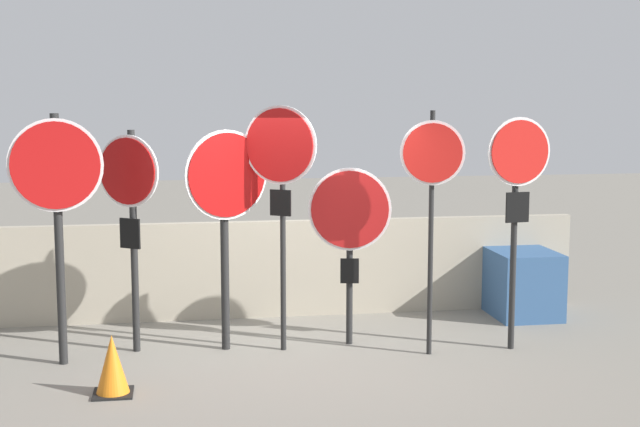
{
  "coord_description": "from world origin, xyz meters",
  "views": [
    {
      "loc": [
        -1.17,
        -9.21,
        2.73
      ],
      "look_at": [
        0.32,
        0.0,
        1.49
      ],
      "focal_mm": 50.0,
      "sensor_mm": 36.0,
      "label": 1
    }
  ],
  "objects_px": {
    "stop_sign_1": "(130,198)",
    "stop_sign_6": "(518,182)",
    "stop_sign_4": "(350,221)",
    "stop_sign_5": "(432,175)",
    "traffic_cone_0": "(112,365)",
    "stop_sign_3": "(281,167)",
    "stop_sign_2": "(226,197)",
    "stop_sign_0": "(57,191)",
    "storage_crate": "(523,283)"
  },
  "relations": [
    {
      "from": "stop_sign_4",
      "to": "stop_sign_5",
      "type": "height_order",
      "value": "stop_sign_5"
    },
    {
      "from": "stop_sign_2",
      "to": "stop_sign_5",
      "type": "distance_m",
      "value": 2.17
    },
    {
      "from": "stop_sign_2",
      "to": "stop_sign_3",
      "type": "xyz_separation_m",
      "value": [
        0.57,
        -0.12,
        0.31
      ]
    },
    {
      "from": "stop_sign_1",
      "to": "traffic_cone_0",
      "type": "bearing_deg",
      "value": -60.83
    },
    {
      "from": "stop_sign_3",
      "to": "storage_crate",
      "type": "xyz_separation_m",
      "value": [
        3.14,
        1.06,
        -1.57
      ]
    },
    {
      "from": "stop_sign_5",
      "to": "stop_sign_6",
      "type": "height_order",
      "value": "stop_sign_5"
    },
    {
      "from": "stop_sign_4",
      "to": "storage_crate",
      "type": "height_order",
      "value": "stop_sign_4"
    },
    {
      "from": "stop_sign_0",
      "to": "stop_sign_4",
      "type": "height_order",
      "value": "stop_sign_0"
    },
    {
      "from": "stop_sign_0",
      "to": "stop_sign_1",
      "type": "relative_size",
      "value": 1.08
    },
    {
      "from": "stop_sign_3",
      "to": "stop_sign_4",
      "type": "distance_m",
      "value": 0.98
    },
    {
      "from": "stop_sign_5",
      "to": "traffic_cone_0",
      "type": "xyz_separation_m",
      "value": [
        -3.22,
        -0.75,
        -1.64
      ]
    },
    {
      "from": "stop_sign_4",
      "to": "stop_sign_5",
      "type": "bearing_deg",
      "value": -23.43
    },
    {
      "from": "traffic_cone_0",
      "to": "stop_sign_2",
      "type": "bearing_deg",
      "value": 48.54
    },
    {
      "from": "stop_sign_1",
      "to": "stop_sign_5",
      "type": "xyz_separation_m",
      "value": [
        3.09,
        -0.61,
        0.25
      ]
    },
    {
      "from": "stop_sign_1",
      "to": "stop_sign_4",
      "type": "relative_size",
      "value": 1.21
    },
    {
      "from": "traffic_cone_0",
      "to": "storage_crate",
      "type": "relative_size",
      "value": 0.6
    },
    {
      "from": "stop_sign_2",
      "to": "traffic_cone_0",
      "type": "relative_size",
      "value": 4.23
    },
    {
      "from": "stop_sign_3",
      "to": "stop_sign_4",
      "type": "height_order",
      "value": "stop_sign_3"
    },
    {
      "from": "stop_sign_1",
      "to": "stop_sign_3",
      "type": "distance_m",
      "value": 1.61
    },
    {
      "from": "stop_sign_3",
      "to": "stop_sign_2",
      "type": "bearing_deg",
      "value": -159.81
    },
    {
      "from": "stop_sign_1",
      "to": "stop_sign_3",
      "type": "xyz_separation_m",
      "value": [
        1.57,
        -0.2,
        0.32
      ]
    },
    {
      "from": "stop_sign_0",
      "to": "stop_sign_4",
      "type": "bearing_deg",
      "value": 1.8
    },
    {
      "from": "storage_crate",
      "to": "stop_sign_0",
      "type": "bearing_deg",
      "value": -167.35
    },
    {
      "from": "stop_sign_1",
      "to": "traffic_cone_0",
      "type": "relative_size",
      "value": 4.22
    },
    {
      "from": "stop_sign_2",
      "to": "traffic_cone_0",
      "type": "distance_m",
      "value": 2.2
    },
    {
      "from": "stop_sign_4",
      "to": "stop_sign_6",
      "type": "bearing_deg",
      "value": -4.47
    },
    {
      "from": "stop_sign_0",
      "to": "stop_sign_6",
      "type": "height_order",
      "value": "stop_sign_0"
    },
    {
      "from": "stop_sign_6",
      "to": "traffic_cone_0",
      "type": "xyz_separation_m",
      "value": [
        -4.17,
        -0.8,
        -1.55
      ]
    },
    {
      "from": "stop_sign_5",
      "to": "storage_crate",
      "type": "distance_m",
      "value": 2.65
    },
    {
      "from": "stop_sign_0",
      "to": "stop_sign_6",
      "type": "bearing_deg",
      "value": -5.53
    },
    {
      "from": "stop_sign_1",
      "to": "stop_sign_6",
      "type": "xyz_separation_m",
      "value": [
        4.04,
        -0.56,
        0.16
      ]
    },
    {
      "from": "stop_sign_3",
      "to": "stop_sign_5",
      "type": "distance_m",
      "value": 1.58
    },
    {
      "from": "stop_sign_6",
      "to": "stop_sign_1",
      "type": "bearing_deg",
      "value": 164.15
    },
    {
      "from": "stop_sign_4",
      "to": "traffic_cone_0",
      "type": "relative_size",
      "value": 3.49
    },
    {
      "from": "stop_sign_2",
      "to": "stop_sign_3",
      "type": "height_order",
      "value": "stop_sign_3"
    },
    {
      "from": "stop_sign_5",
      "to": "stop_sign_3",
      "type": "bearing_deg",
      "value": 176.53
    },
    {
      "from": "stop_sign_1",
      "to": "storage_crate",
      "type": "relative_size",
      "value": 2.55
    },
    {
      "from": "stop_sign_6",
      "to": "storage_crate",
      "type": "height_order",
      "value": "stop_sign_6"
    },
    {
      "from": "stop_sign_0",
      "to": "storage_crate",
      "type": "distance_m",
      "value": 5.7
    },
    {
      "from": "stop_sign_4",
      "to": "stop_sign_6",
      "type": "height_order",
      "value": "stop_sign_6"
    },
    {
      "from": "stop_sign_2",
      "to": "stop_sign_1",
      "type": "bearing_deg",
      "value": 152.44
    },
    {
      "from": "stop_sign_2",
      "to": "storage_crate",
      "type": "bearing_deg",
      "value": -8.7
    },
    {
      "from": "traffic_cone_0",
      "to": "stop_sign_4",
      "type": "bearing_deg",
      "value": 27.16
    },
    {
      "from": "storage_crate",
      "to": "stop_sign_3",
      "type": "bearing_deg",
      "value": -161.44
    },
    {
      "from": "stop_sign_1",
      "to": "stop_sign_3",
      "type": "bearing_deg",
      "value": 27.21
    },
    {
      "from": "stop_sign_4",
      "to": "stop_sign_2",
      "type": "bearing_deg",
      "value": -170.22
    },
    {
      "from": "stop_sign_2",
      "to": "stop_sign_5",
      "type": "relative_size",
      "value": 0.92
    },
    {
      "from": "stop_sign_4",
      "to": "storage_crate",
      "type": "relative_size",
      "value": 2.1
    },
    {
      "from": "stop_sign_3",
      "to": "traffic_cone_0",
      "type": "distance_m",
      "value": 2.67
    },
    {
      "from": "stop_sign_1",
      "to": "traffic_cone_0",
      "type": "distance_m",
      "value": 1.95
    }
  ]
}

